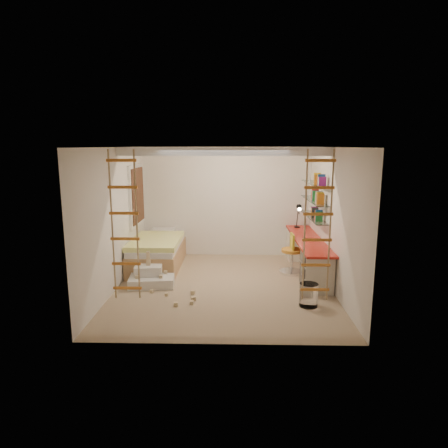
{
  "coord_description": "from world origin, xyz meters",
  "views": [
    {
      "loc": [
        0.18,
        -7.21,
        2.62
      ],
      "look_at": [
        0.0,
        0.3,
        1.15
      ],
      "focal_mm": 32.0,
      "sensor_mm": 36.0,
      "label": 1
    }
  ],
  "objects_px": {
    "desk": "(307,254)",
    "bed": "(158,252)",
    "play_platform": "(151,277)",
    "swivel_chair": "(292,259)"
  },
  "relations": [
    {
      "from": "bed",
      "to": "play_platform",
      "type": "bearing_deg",
      "value": -85.8
    },
    {
      "from": "bed",
      "to": "play_platform",
      "type": "height_order",
      "value": "bed"
    },
    {
      "from": "desk",
      "to": "bed",
      "type": "xyz_separation_m",
      "value": [
        -3.2,
        0.36,
        -0.07
      ]
    },
    {
      "from": "desk",
      "to": "play_platform",
      "type": "relative_size",
      "value": 3.1
    },
    {
      "from": "desk",
      "to": "play_platform",
      "type": "bearing_deg",
      "value": -165.72
    },
    {
      "from": "bed",
      "to": "swivel_chair",
      "type": "xyz_separation_m",
      "value": [
        2.88,
        -0.38,
        -0.02
      ]
    },
    {
      "from": "bed",
      "to": "swivel_chair",
      "type": "bearing_deg",
      "value": -7.54
    },
    {
      "from": "swivel_chair",
      "to": "desk",
      "type": "bearing_deg",
      "value": 3.1
    },
    {
      "from": "bed",
      "to": "swivel_chair",
      "type": "relative_size",
      "value": 2.37
    },
    {
      "from": "desk",
      "to": "bed",
      "type": "distance_m",
      "value": 3.22
    }
  ]
}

